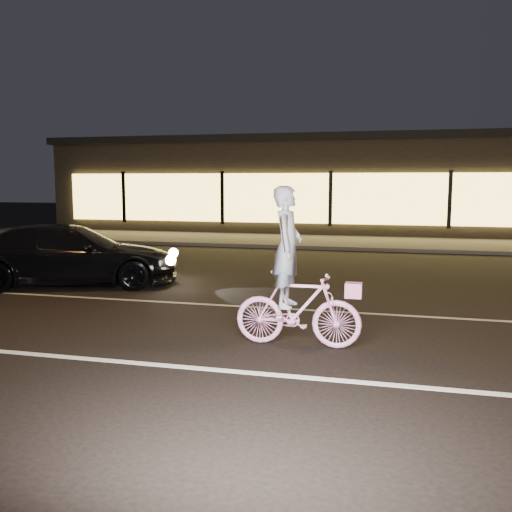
# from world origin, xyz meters

# --- Properties ---
(ground) EXTENTS (90.00, 90.00, 0.00)m
(ground) POSITION_xyz_m (0.00, 0.00, 0.00)
(ground) COLOR black
(ground) RESTS_ON ground
(lane_stripe_near) EXTENTS (60.00, 0.12, 0.01)m
(lane_stripe_near) POSITION_xyz_m (0.00, -1.50, 0.00)
(lane_stripe_near) COLOR silver
(lane_stripe_near) RESTS_ON ground
(lane_stripe_far) EXTENTS (60.00, 0.10, 0.01)m
(lane_stripe_far) POSITION_xyz_m (0.00, 2.00, 0.00)
(lane_stripe_far) COLOR gray
(lane_stripe_far) RESTS_ON ground
(sidewalk) EXTENTS (30.00, 4.00, 0.12)m
(sidewalk) POSITION_xyz_m (0.00, 13.00, 0.06)
(sidewalk) COLOR #383533
(sidewalk) RESTS_ON ground
(storefront) EXTENTS (25.40, 8.42, 4.20)m
(storefront) POSITION_xyz_m (0.00, 18.97, 2.15)
(storefront) COLOR black
(storefront) RESTS_ON ground
(cyclist) EXTENTS (1.77, 0.61, 2.23)m
(cyclist) POSITION_xyz_m (1.37, -0.24, 0.79)
(cyclist) COLOR #E22F9B
(cyclist) RESTS_ON ground
(sedan) EXTENTS (4.99, 3.34, 1.34)m
(sedan) POSITION_xyz_m (-4.28, 3.16, 0.67)
(sedan) COLOR black
(sedan) RESTS_ON ground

